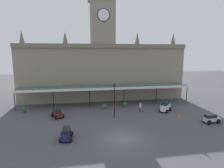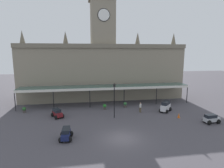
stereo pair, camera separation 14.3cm
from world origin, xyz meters
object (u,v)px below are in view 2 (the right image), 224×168
object	(u,v)px
car_maroon_estate	(57,114)
planter_by_canopy	(125,105)
traffic_cone	(179,116)
planter_forecourt_centre	(24,110)
car_navy_estate	(66,134)
car_white_van	(166,107)
pedestrian_beside_cars	(140,107)
victorian_lamppost	(114,97)
planter_near_kerb	(105,107)
car_silver_estate	(211,119)

from	to	relation	value
car_maroon_estate	planter_by_canopy	distance (m)	12.03
traffic_cone	planter_forecourt_centre	world-z (taller)	planter_forecourt_centre
car_navy_estate	car_white_van	world-z (taller)	car_white_van
pedestrian_beside_cars	car_maroon_estate	bearing A→B (deg)	-178.79
victorian_lamppost	planter_near_kerb	world-z (taller)	victorian_lamppost
car_maroon_estate	planter_forecourt_centre	distance (m)	6.49
car_white_van	car_maroon_estate	bearing A→B (deg)	179.90
pedestrian_beside_cars	planter_by_canopy	distance (m)	3.70
car_maroon_estate	planter_near_kerb	bearing A→B (deg)	20.02
victorian_lamppost	planter_near_kerb	distance (m)	5.30
car_maroon_estate	car_white_van	size ratio (longest dim) A/B	0.96
car_navy_estate	planter_forecourt_centre	size ratio (longest dim) A/B	2.37
planter_near_kerb	car_navy_estate	bearing A→B (deg)	-118.63
planter_by_canopy	traffic_cone	bearing A→B (deg)	-44.52
pedestrian_beside_cars	victorian_lamppost	bearing A→B (deg)	-158.36
car_silver_estate	car_white_van	distance (m)	7.20
planter_by_canopy	car_silver_estate	bearing A→B (deg)	-42.36
car_silver_estate	planter_near_kerb	size ratio (longest dim) A/B	2.42
pedestrian_beside_cars	traffic_cone	xyz separation A→B (m)	(4.99, -3.52, -0.55)
planter_forecourt_centre	car_navy_estate	bearing A→B (deg)	-54.81
planter_forecourt_centre	victorian_lamppost	bearing A→B (deg)	-18.15
pedestrian_beside_cars	planter_near_kerb	bearing A→B (deg)	156.15
planter_by_canopy	pedestrian_beside_cars	bearing A→B (deg)	-60.10
planter_forecourt_centre	planter_near_kerb	size ratio (longest dim) A/B	1.00
car_silver_estate	planter_by_canopy	size ratio (longest dim) A/B	2.42
car_white_van	car_navy_estate	bearing A→B (deg)	-153.97
car_silver_estate	planter_by_canopy	xyz separation A→B (m)	(-10.29, 9.38, -0.07)
car_navy_estate	planter_near_kerb	size ratio (longest dim) A/B	2.37
car_maroon_estate	traffic_cone	size ratio (longest dim) A/B	3.37
victorian_lamppost	planter_forecourt_centre	world-z (taller)	victorian_lamppost
pedestrian_beside_cars	planter_by_canopy	world-z (taller)	pedestrian_beside_cars
victorian_lamppost	planter_by_canopy	bearing A→B (deg)	60.20
traffic_cone	pedestrian_beside_cars	bearing A→B (deg)	144.79
victorian_lamppost	planter_forecourt_centre	bearing A→B (deg)	161.85
car_silver_estate	traffic_cone	xyz separation A→B (m)	(-3.47, 2.68, -0.20)
car_silver_estate	car_maroon_estate	world-z (taller)	same
car_white_van	pedestrian_beside_cars	bearing A→B (deg)	175.85
car_white_van	planter_near_kerb	xyz separation A→B (m)	(-10.00, 2.82, -0.32)
car_silver_estate	planter_by_canopy	bearing A→B (deg)	137.64
car_maroon_estate	planter_near_kerb	size ratio (longest dim) A/B	2.53
car_silver_estate	victorian_lamppost	size ratio (longest dim) A/B	0.43
victorian_lamppost	car_white_van	bearing A→B (deg)	9.80
planter_near_kerb	car_silver_estate	bearing A→B (deg)	-31.63
pedestrian_beside_cars	car_silver_estate	bearing A→B (deg)	-36.24
pedestrian_beside_cars	planter_forecourt_centre	distance (m)	19.26
pedestrian_beside_cars	planter_near_kerb	xyz separation A→B (m)	(-5.68, 2.51, -0.42)
car_maroon_estate	planter_by_canopy	world-z (taller)	car_maroon_estate
planter_forecourt_centre	car_silver_estate	bearing A→B (deg)	-18.15
car_navy_estate	car_white_van	distance (m)	17.52
car_silver_estate	planter_forecourt_centre	world-z (taller)	car_silver_estate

